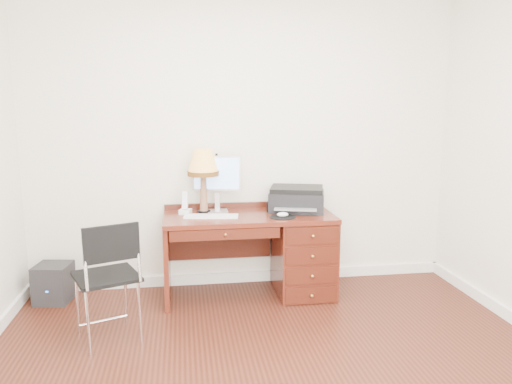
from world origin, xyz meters
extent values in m
plane|color=black|center=(0.00, 0.00, 0.00)|extent=(4.00, 4.00, 0.00)
plane|color=silver|center=(0.00, 1.75, 1.35)|extent=(4.00, 0.00, 4.00)
cube|color=white|center=(0.00, 1.74, 0.05)|extent=(4.00, 0.03, 0.10)
cube|color=#571E12|center=(0.00, 1.40, 0.73)|extent=(1.50, 0.65, 0.04)
cube|color=#571E12|center=(0.50, 1.40, 0.35)|extent=(0.50, 0.61, 0.71)
cube|color=#571E12|center=(-0.73, 1.40, 0.35)|extent=(0.04, 0.61, 0.71)
cube|color=#45170D|center=(-0.24, 1.69, 0.46)|extent=(0.96, 0.03, 0.39)
cube|color=#45170D|center=(-0.24, 1.09, 0.66)|extent=(0.91, 0.03, 0.09)
sphere|color=#BF8C3F|center=(0.50, 1.06, 0.35)|extent=(0.03, 0.03, 0.03)
cube|color=silver|center=(-0.27, 1.56, 0.76)|extent=(0.22, 0.18, 0.01)
cube|color=silver|center=(-0.27, 1.60, 0.84)|extent=(0.05, 0.04, 0.16)
cube|color=silver|center=(-0.27, 1.58, 1.10)|extent=(0.44, 0.13, 0.32)
cube|color=#4C8CF2|center=(-0.27, 1.56, 1.10)|extent=(0.40, 0.09, 0.28)
cube|color=white|center=(-0.34, 1.34, 0.76)|extent=(0.48, 0.20, 0.02)
cylinder|color=black|center=(0.27, 1.24, 0.75)|extent=(0.23, 0.23, 0.01)
ellipsoid|color=white|center=(0.27, 1.24, 0.78)|extent=(0.10, 0.06, 0.04)
cube|color=black|center=(0.46, 1.52, 0.84)|extent=(0.58, 0.50, 0.18)
cube|color=black|center=(0.46, 1.52, 0.95)|extent=(0.55, 0.48, 0.04)
cylinder|color=black|center=(-0.39, 1.53, 0.76)|extent=(0.12, 0.12, 0.02)
cone|color=brown|center=(-0.39, 1.53, 0.94)|extent=(0.07, 0.07, 0.34)
cone|color=gold|center=(-0.39, 1.53, 1.22)|extent=(0.28, 0.28, 0.21)
cylinder|color=#593814|center=(-0.39, 1.53, 1.11)|extent=(0.28, 0.28, 0.04)
cube|color=white|center=(-0.56, 1.51, 0.77)|extent=(0.12, 0.12, 0.04)
cube|color=white|center=(-0.56, 1.51, 0.87)|extent=(0.07, 0.08, 0.16)
cylinder|color=black|center=(0.21, 1.49, 0.80)|extent=(0.07, 0.07, 0.09)
cube|color=black|center=(-1.15, 0.71, 0.48)|extent=(0.56, 0.56, 0.03)
cube|color=black|center=(-1.15, 0.50, 0.78)|extent=(0.37, 0.17, 0.26)
cylinder|color=silver|center=(-1.33, 0.89, 0.24)|extent=(0.02, 0.02, 0.48)
cylinder|color=silver|center=(-0.96, 0.89, 0.24)|extent=(0.02, 0.02, 0.48)
cylinder|color=silver|center=(-1.33, 0.53, 0.24)|extent=(0.02, 0.02, 0.48)
cylinder|color=silver|center=(-0.96, 0.53, 0.24)|extent=(0.02, 0.02, 0.48)
cylinder|color=silver|center=(-1.33, 0.50, 0.69)|extent=(0.02, 0.02, 0.43)
cylinder|color=silver|center=(-0.96, 0.50, 0.69)|extent=(0.02, 0.02, 0.43)
cube|color=black|center=(-1.72, 1.50, 0.17)|extent=(0.33, 0.33, 0.34)
camera|label=1|loc=(-0.58, -2.89, 1.73)|focal=35.00mm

